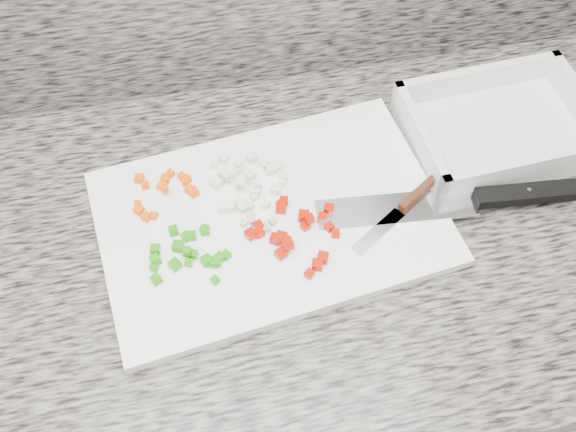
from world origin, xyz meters
name	(u,v)px	position (x,y,z in m)	size (l,w,h in m)	color
cabinet	(245,368)	(0.00, 1.44, 0.43)	(3.92, 0.62, 0.86)	beige
countertop	(227,250)	(0.00, 1.44, 0.88)	(3.96, 0.64, 0.04)	slate
cutting_board	(271,218)	(0.07, 1.46, 0.91)	(0.46, 0.31, 0.02)	white
carrot_pile	(166,190)	(-0.07, 1.53, 0.92)	(0.09, 0.08, 0.02)	#FA5305
onion_pile	(246,180)	(0.04, 1.52, 0.92)	(0.11, 0.11, 0.02)	silver
green_pepper_pile	(187,253)	(-0.05, 1.42, 0.92)	(0.11, 0.10, 0.02)	#26880C
red_pepper_pile	(294,232)	(0.09, 1.42, 0.92)	(0.13, 0.13, 0.02)	#B81102
garlic_pile	(257,220)	(0.05, 1.45, 0.92)	(0.05, 0.06, 0.01)	beige
chef_knife	(482,199)	(0.35, 1.42, 0.92)	(0.36, 0.07, 0.02)	silver
paring_knife	(411,200)	(0.26, 1.44, 0.92)	(0.16, 0.11, 0.02)	silver
tray	(499,129)	(0.43, 1.54, 0.92)	(0.28, 0.21, 0.06)	silver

